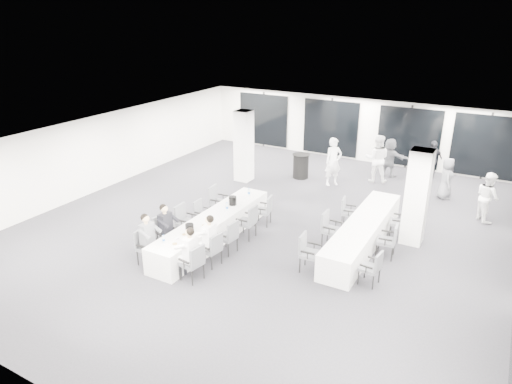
{
  "coord_description": "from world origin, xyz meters",
  "views": [
    {
      "loc": [
        6.08,
        -11.62,
        6.25
      ],
      "look_at": [
        -0.34,
        -0.2,
        1.1
      ],
      "focal_mm": 32.0,
      "sensor_mm": 36.0,
      "label": 1
    }
  ],
  "objects_px": {
    "chair_main_right_second": "(213,248)",
    "standing_guest_a": "(334,159)",
    "chair_side_left_far": "(347,210)",
    "standing_guest_e": "(447,176)",
    "chair_main_left_far": "(217,200)",
    "chair_side_left_mid": "(330,227)",
    "chair_main_left_mid": "(184,219)",
    "chair_main_left_near": "(145,244)",
    "chair_main_right_near": "(194,261)",
    "standing_guest_d": "(433,157)",
    "standing_guest_b": "(377,156)",
    "cocktail_table": "(301,166)",
    "chair_main_left_fourth": "(201,212)",
    "standing_guest_f": "(390,155)",
    "banquet_table_side": "(363,233)",
    "standing_guest_g": "(245,142)",
    "ice_bucket_near": "(190,229)",
    "chair_main_right_mid": "(229,235)",
    "chair_main_right_far": "(265,209)",
    "standing_guest_h": "(488,194)",
    "chair_side_right_mid": "(390,239)",
    "chair_main_left_second": "(164,232)",
    "chair_side_left_near": "(308,250)",
    "chair_side_right_near": "(373,266)",
    "chair_main_right_fourth": "(249,220)",
    "banquet_table_main": "(213,228)",
    "chair_side_right_far": "(401,220)"
  },
  "relations": [
    {
      "from": "cocktail_table",
      "to": "banquet_table_side",
      "type": "bearing_deg",
      "value": -48.46
    },
    {
      "from": "chair_main_right_mid",
      "to": "ice_bucket_near",
      "type": "distance_m",
      "value": 1.12
    },
    {
      "from": "standing_guest_a",
      "to": "standing_guest_b",
      "type": "distance_m",
      "value": 1.81
    },
    {
      "from": "ice_bucket_near",
      "to": "chair_main_left_second",
      "type": "bearing_deg",
      "value": -178.13
    },
    {
      "from": "chair_side_right_near",
      "to": "standing_guest_d",
      "type": "relative_size",
      "value": 0.51
    },
    {
      "from": "chair_main_left_second",
      "to": "banquet_table_side",
      "type": "bearing_deg",
      "value": 137.34
    },
    {
      "from": "chair_main_right_near",
      "to": "chair_side_right_mid",
      "type": "bearing_deg",
      "value": -39.51
    },
    {
      "from": "chair_side_left_near",
      "to": "chair_side_right_near",
      "type": "xyz_separation_m",
      "value": [
        1.67,
        0.14,
        -0.06
      ]
    },
    {
      "from": "chair_main_left_far",
      "to": "chair_side_left_far",
      "type": "distance_m",
      "value": 4.18
    },
    {
      "from": "chair_side_left_far",
      "to": "standing_guest_f",
      "type": "height_order",
      "value": "standing_guest_f"
    },
    {
      "from": "banquet_table_side",
      "to": "chair_main_right_mid",
      "type": "xyz_separation_m",
      "value": [
        -3.08,
        -2.28,
        0.17
      ]
    },
    {
      "from": "chair_side_left_mid",
      "to": "standing_guest_b",
      "type": "bearing_deg",
      "value": -176.68
    },
    {
      "from": "chair_side_left_mid",
      "to": "chair_main_left_mid",
      "type": "bearing_deg",
      "value": -67.1
    },
    {
      "from": "chair_main_right_fourth",
      "to": "ice_bucket_near",
      "type": "relative_size",
      "value": 3.91
    },
    {
      "from": "standing_guest_a",
      "to": "standing_guest_h",
      "type": "bearing_deg",
      "value": -54.96
    },
    {
      "from": "standing_guest_d",
      "to": "chair_main_right_near",
      "type": "bearing_deg",
      "value": 19.42
    },
    {
      "from": "chair_main_right_second",
      "to": "standing_guest_a",
      "type": "xyz_separation_m",
      "value": [
        0.57,
        7.36,
        0.52
      ]
    },
    {
      "from": "cocktail_table",
      "to": "chair_side_left_far",
      "type": "relative_size",
      "value": 1.09
    },
    {
      "from": "cocktail_table",
      "to": "standing_guest_g",
      "type": "bearing_deg",
      "value": 172.26
    },
    {
      "from": "chair_main_left_fourth",
      "to": "standing_guest_f",
      "type": "xyz_separation_m",
      "value": [
        3.87,
        7.62,
        0.41
      ]
    },
    {
      "from": "chair_side_left_mid",
      "to": "standing_guest_h",
      "type": "height_order",
      "value": "standing_guest_h"
    },
    {
      "from": "cocktail_table",
      "to": "ice_bucket_near",
      "type": "distance_m",
      "value": 7.47
    },
    {
      "from": "chair_side_right_near",
      "to": "standing_guest_f",
      "type": "xyz_separation_m",
      "value": [
        -1.7,
        8.24,
        0.39
      ]
    },
    {
      "from": "chair_main_left_fourth",
      "to": "chair_side_left_mid",
      "type": "height_order",
      "value": "chair_side_left_mid"
    },
    {
      "from": "chair_side_left_near",
      "to": "standing_guest_d",
      "type": "bearing_deg",
      "value": 166.08
    },
    {
      "from": "chair_main_right_second",
      "to": "chair_side_right_near",
      "type": "height_order",
      "value": "chair_main_right_second"
    },
    {
      "from": "cocktail_table",
      "to": "standing_guest_e",
      "type": "xyz_separation_m",
      "value": [
        5.43,
        0.54,
        0.35
      ]
    },
    {
      "from": "ice_bucket_near",
      "to": "cocktail_table",
      "type": "bearing_deg",
      "value": 90.55
    },
    {
      "from": "chair_side_left_near",
      "to": "chair_main_right_far",
      "type": "bearing_deg",
      "value": -134.23
    },
    {
      "from": "cocktail_table",
      "to": "standing_guest_d",
      "type": "relative_size",
      "value": 0.56
    },
    {
      "from": "chair_main_right_second",
      "to": "standing_guest_g",
      "type": "relative_size",
      "value": 0.45
    },
    {
      "from": "standing_guest_e",
      "to": "standing_guest_f",
      "type": "height_order",
      "value": "standing_guest_f"
    },
    {
      "from": "chair_main_right_mid",
      "to": "ice_bucket_near",
      "type": "height_order",
      "value": "ice_bucket_near"
    },
    {
      "from": "chair_main_right_second",
      "to": "standing_guest_d",
      "type": "height_order",
      "value": "standing_guest_d"
    },
    {
      "from": "chair_main_right_second",
      "to": "chair_side_left_far",
      "type": "xyz_separation_m",
      "value": [
        2.26,
        4.11,
        -0.02
      ]
    },
    {
      "from": "chair_main_right_fourth",
      "to": "chair_main_right_far",
      "type": "bearing_deg",
      "value": -0.8
    },
    {
      "from": "banquet_table_main",
      "to": "ice_bucket_near",
      "type": "bearing_deg",
      "value": -87.18
    },
    {
      "from": "banquet_table_side",
      "to": "standing_guest_a",
      "type": "distance_m",
      "value": 5.02
    },
    {
      "from": "chair_side_right_far",
      "to": "standing_guest_e",
      "type": "height_order",
      "value": "standing_guest_e"
    },
    {
      "from": "chair_side_left_far",
      "to": "standing_guest_e",
      "type": "bearing_deg",
      "value": 140.15
    },
    {
      "from": "chair_main_left_near",
      "to": "standing_guest_d",
      "type": "height_order",
      "value": "standing_guest_d"
    },
    {
      "from": "chair_main_right_mid",
      "to": "standing_guest_a",
      "type": "relative_size",
      "value": 0.46
    },
    {
      "from": "chair_main_left_mid",
      "to": "chair_main_right_mid",
      "type": "relative_size",
      "value": 1.06
    },
    {
      "from": "chair_main_left_far",
      "to": "chair_main_right_second",
      "type": "xyz_separation_m",
      "value": [
        1.67,
        -2.67,
        -0.06
      ]
    },
    {
      "from": "cocktail_table",
      "to": "chair_main_left_fourth",
      "type": "relative_size",
      "value": 1.14
    },
    {
      "from": "chair_main_left_near",
      "to": "cocktail_table",
      "type": "bearing_deg",
      "value": 166.99
    },
    {
      "from": "chair_main_right_far",
      "to": "chair_main_right_mid",
      "type": "bearing_deg",
      "value": 168.82
    },
    {
      "from": "standing_guest_g",
      "to": "standing_guest_h",
      "type": "height_order",
      "value": "standing_guest_g"
    },
    {
      "from": "standing_guest_e",
      "to": "standing_guest_a",
      "type": "bearing_deg",
      "value": 83.18
    },
    {
      "from": "chair_main_left_near",
      "to": "chair_main_right_near",
      "type": "relative_size",
      "value": 0.98
    }
  ]
}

